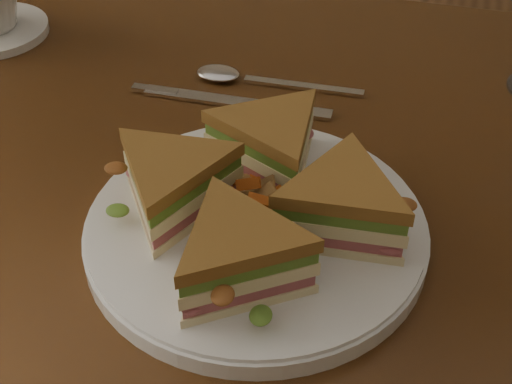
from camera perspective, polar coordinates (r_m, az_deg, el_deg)
table at (r=0.73m, az=-2.59°, el=-4.24°), size 1.20×0.80×0.75m
plate at (r=0.59m, az=0.00°, el=-3.12°), size 0.28×0.28×0.02m
sandwich_wedges at (r=0.56m, az=0.00°, el=-0.39°), size 0.26×0.26×0.06m
crisps_mound at (r=0.56m, az=0.00°, el=-0.69°), size 0.09×0.09×0.05m
spoon at (r=0.79m, az=-1.41°, el=9.18°), size 0.18×0.03×0.01m
knife at (r=0.75m, az=-2.64°, el=7.27°), size 0.22×0.02×0.00m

